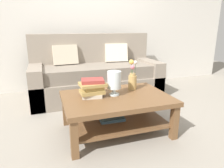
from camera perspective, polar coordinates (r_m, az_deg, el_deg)
ground_plane at (r=2.77m, az=0.44°, el=-9.30°), size 10.00×10.00×0.00m
back_wall at (r=4.11m, az=-7.47°, el=18.12°), size 6.40×0.12×2.70m
couch at (r=3.52m, az=-4.63°, el=2.41°), size 2.12×0.90×1.06m
coffee_table at (r=2.30m, az=1.17°, el=-6.11°), size 1.17×0.82×0.43m
book_stack_main at (r=2.23m, az=-5.55°, el=-1.07°), size 0.29×0.24×0.19m
glass_hurricane_vase at (r=2.25m, az=0.61°, el=0.94°), size 0.16×0.16×0.28m
flower_pitcher at (r=2.48m, az=5.77°, el=1.49°), size 0.10×0.11×0.37m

